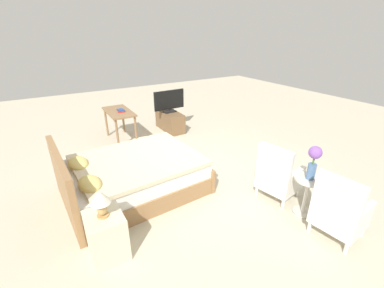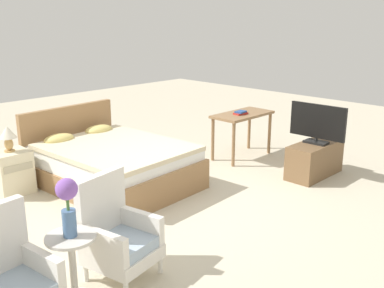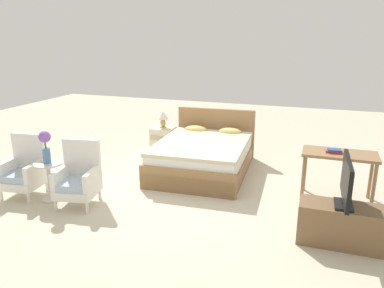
{
  "view_description": "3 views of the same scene",
  "coord_description": "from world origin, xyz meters",
  "px_view_note": "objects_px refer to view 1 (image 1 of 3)",
  "views": [
    {
      "loc": [
        -3.54,
        2.06,
        2.43
      ],
      "look_at": [
        0.04,
        -0.09,
        0.56
      ],
      "focal_mm": 24.0,
      "sensor_mm": 36.0,
      "label": 1
    },
    {
      "loc": [
        -3.4,
        -3.73,
        2.24
      ],
      "look_at": [
        0.28,
        -0.14,
        0.75
      ],
      "focal_mm": 42.0,
      "sensor_mm": 36.0,
      "label": 2
    },
    {
      "loc": [
        1.87,
        -4.97,
        2.36
      ],
      "look_at": [
        0.12,
        -0.01,
        0.82
      ],
      "focal_mm": 35.0,
      "sensor_mm": 36.0,
      "label": 3
    }
  ],
  "objects_px": {
    "bed": "(132,176)",
    "book_stack": "(121,111)",
    "side_table": "(307,192)",
    "table_lamp": "(100,200)",
    "flower_vase": "(314,159)",
    "tv_stand": "(170,121)",
    "tv_flatscreen": "(169,101)",
    "armchair_by_window_right": "(278,177)",
    "nightstand": "(107,236)",
    "armchair_by_window_left": "(339,212)",
    "vanity_desk": "(119,115)"
  },
  "relations": [
    {
      "from": "bed",
      "to": "book_stack",
      "type": "xyz_separation_m",
      "value": [
        2.14,
        -0.52,
        0.45
      ]
    },
    {
      "from": "side_table",
      "to": "table_lamp",
      "type": "bearing_deg",
      "value": 75.2
    },
    {
      "from": "flower_vase",
      "to": "book_stack",
      "type": "height_order",
      "value": "flower_vase"
    },
    {
      "from": "bed",
      "to": "side_table",
      "type": "height_order",
      "value": "bed"
    },
    {
      "from": "tv_stand",
      "to": "side_table",
      "type": "bearing_deg",
      "value": -178.16
    },
    {
      "from": "tv_stand",
      "to": "tv_flatscreen",
      "type": "height_order",
      "value": "tv_flatscreen"
    },
    {
      "from": "side_table",
      "to": "armchair_by_window_right",
      "type": "bearing_deg",
      "value": 6.27
    },
    {
      "from": "armchair_by_window_right",
      "to": "nightstand",
      "type": "bearing_deg",
      "value": 85.26
    },
    {
      "from": "armchair_by_window_right",
      "to": "tv_flatscreen",
      "type": "xyz_separation_m",
      "value": [
        3.54,
        0.08,
        0.4
      ]
    },
    {
      "from": "nightstand",
      "to": "tv_stand",
      "type": "xyz_separation_m",
      "value": [
        3.32,
        -2.46,
        -0.04
      ]
    },
    {
      "from": "armchair_by_window_left",
      "to": "armchair_by_window_right",
      "type": "height_order",
      "value": "same"
    },
    {
      "from": "bed",
      "to": "book_stack",
      "type": "distance_m",
      "value": 2.24
    },
    {
      "from": "bed",
      "to": "side_table",
      "type": "bearing_deg",
      "value": -132.41
    },
    {
      "from": "nightstand",
      "to": "tv_flatscreen",
      "type": "xyz_separation_m",
      "value": [
        3.32,
        -2.46,
        0.49
      ]
    },
    {
      "from": "table_lamp",
      "to": "tv_stand",
      "type": "distance_m",
      "value": 4.17
    },
    {
      "from": "armchair_by_window_left",
      "to": "bed",
      "type": "bearing_deg",
      "value": 39.77
    },
    {
      "from": "armchair_by_window_right",
      "to": "nightstand",
      "type": "xyz_separation_m",
      "value": [
        0.21,
        2.54,
        -0.09
      ]
    },
    {
      "from": "book_stack",
      "to": "table_lamp",
      "type": "bearing_deg",
      "value": 159.76
    },
    {
      "from": "tv_flatscreen",
      "to": "book_stack",
      "type": "xyz_separation_m",
      "value": [
        -0.11,
        1.28,
        -0.02
      ]
    },
    {
      "from": "armchair_by_window_right",
      "to": "side_table",
      "type": "bearing_deg",
      "value": -173.73
    },
    {
      "from": "armchair_by_window_right",
      "to": "side_table",
      "type": "relative_size",
      "value": 1.59
    },
    {
      "from": "book_stack",
      "to": "vanity_desk",
      "type": "bearing_deg",
      "value": 17.93
    },
    {
      "from": "armchair_by_window_left",
      "to": "tv_flatscreen",
      "type": "relative_size",
      "value": 1.11
    },
    {
      "from": "vanity_desk",
      "to": "nightstand",
      "type": "bearing_deg",
      "value": 160.65
    },
    {
      "from": "armchair_by_window_right",
      "to": "tv_stand",
      "type": "bearing_deg",
      "value": 1.24
    },
    {
      "from": "flower_vase",
      "to": "tv_stand",
      "type": "bearing_deg",
      "value": 1.84
    },
    {
      "from": "side_table",
      "to": "tv_flatscreen",
      "type": "height_order",
      "value": "tv_flatscreen"
    },
    {
      "from": "flower_vase",
      "to": "tv_stand",
      "type": "xyz_separation_m",
      "value": [
        4.01,
        0.13,
        -0.63
      ]
    },
    {
      "from": "armchair_by_window_left",
      "to": "nightstand",
      "type": "bearing_deg",
      "value": 65.12
    },
    {
      "from": "vanity_desk",
      "to": "book_stack",
      "type": "xyz_separation_m",
      "value": [
        -0.08,
        -0.03,
        0.13
      ]
    },
    {
      "from": "table_lamp",
      "to": "nightstand",
      "type": "bearing_deg",
      "value": -90.0
    },
    {
      "from": "flower_vase",
      "to": "side_table",
      "type": "bearing_deg",
      "value": 0.0
    },
    {
      "from": "side_table",
      "to": "table_lamp",
      "type": "height_order",
      "value": "table_lamp"
    },
    {
      "from": "flower_vase",
      "to": "nightstand",
      "type": "xyz_separation_m",
      "value": [
        0.68,
        2.59,
        -0.59
      ]
    },
    {
      "from": "armchair_by_window_right",
      "to": "flower_vase",
      "type": "height_order",
      "value": "flower_vase"
    },
    {
      "from": "vanity_desk",
      "to": "tv_flatscreen",
      "type": "bearing_deg",
      "value": -88.66
    },
    {
      "from": "nightstand",
      "to": "table_lamp",
      "type": "distance_m",
      "value": 0.5
    },
    {
      "from": "side_table",
      "to": "book_stack",
      "type": "height_order",
      "value": "book_stack"
    },
    {
      "from": "tv_stand",
      "to": "vanity_desk",
      "type": "relative_size",
      "value": 0.92
    },
    {
      "from": "table_lamp",
      "to": "vanity_desk",
      "type": "bearing_deg",
      "value": -19.36
    },
    {
      "from": "table_lamp",
      "to": "bed",
      "type": "bearing_deg",
      "value": -31.61
    },
    {
      "from": "vanity_desk",
      "to": "bed",
      "type": "bearing_deg",
      "value": 167.41
    },
    {
      "from": "book_stack",
      "to": "armchair_by_window_left",
      "type": "bearing_deg",
      "value": -162.86
    },
    {
      "from": "armchair_by_window_right",
      "to": "tv_stand",
      "type": "height_order",
      "value": "armchair_by_window_right"
    },
    {
      "from": "tv_stand",
      "to": "flower_vase",
      "type": "bearing_deg",
      "value": -178.16
    },
    {
      "from": "armchair_by_window_left",
      "to": "flower_vase",
      "type": "bearing_deg",
      "value": -6.11
    },
    {
      "from": "armchair_by_window_right",
      "to": "flower_vase",
      "type": "distance_m",
      "value": 0.69
    },
    {
      "from": "tv_flatscreen",
      "to": "armchair_by_window_left",
      "type": "bearing_deg",
      "value": -179.03
    },
    {
      "from": "vanity_desk",
      "to": "book_stack",
      "type": "distance_m",
      "value": 0.16
    },
    {
      "from": "bed",
      "to": "side_table",
      "type": "distance_m",
      "value": 2.61
    }
  ]
}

